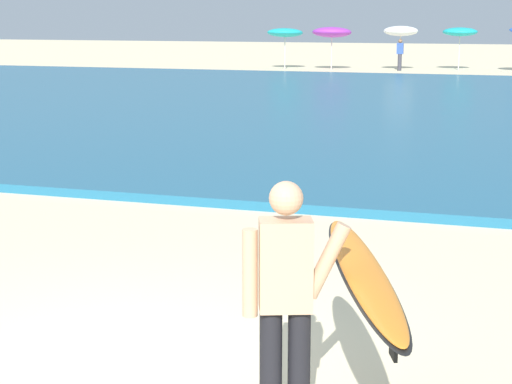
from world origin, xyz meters
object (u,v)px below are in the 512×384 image
object	(u,v)px
surfer_with_board	(322,287)
beach_umbrella_3	(460,32)
beach_umbrella_1	(332,32)
beachgoer_near_row_mid	(400,54)
beach_umbrella_0	(285,33)
beach_umbrella_2	(401,31)

from	to	relation	value
surfer_with_board	beach_umbrella_3	size ratio (longest dim) A/B	1.16
surfer_with_board	beach_umbrella_1	world-z (taller)	beach_umbrella_1
beachgoer_near_row_mid	surfer_with_board	bearing A→B (deg)	-82.45
beach_umbrella_0	beach_umbrella_2	distance (m)	5.91
surfer_with_board	beach_umbrella_1	bearing A→B (deg)	102.66
beach_umbrella_3	beach_umbrella_2	bearing A→B (deg)	-159.10
beach_umbrella_1	beach_umbrella_2	bearing A→B (deg)	12.95
beach_umbrella_2	beach_umbrella_3	bearing A→B (deg)	20.90
beach_umbrella_2	beach_umbrella_0	bearing A→B (deg)	-173.56
surfer_with_board	beach_umbrella_2	bearing A→B (deg)	97.54
beach_umbrella_1	beach_umbrella_0	bearing A→B (deg)	177.42
beach_umbrella_0	beachgoer_near_row_mid	world-z (taller)	beach_umbrella_0
surfer_with_board	beachgoer_near_row_mid	distance (m)	38.55
surfer_with_board	beach_umbrella_0	distance (m)	39.42
surfer_with_board	beach_umbrella_2	distance (m)	38.86
beach_umbrella_0	beachgoer_near_row_mid	distance (m)	6.01
beachgoer_near_row_mid	beach_umbrella_1	bearing A→B (deg)	-172.11
surfer_with_board	beachgoer_near_row_mid	bearing A→B (deg)	97.55
beach_umbrella_1	beach_umbrella_2	distance (m)	3.46
beach_umbrella_0	beach_umbrella_1	size ratio (longest dim) A/B	0.96
beach_umbrella_0	beach_umbrella_3	distance (m)	8.88
beach_umbrella_1	beach_umbrella_3	distance (m)	6.48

